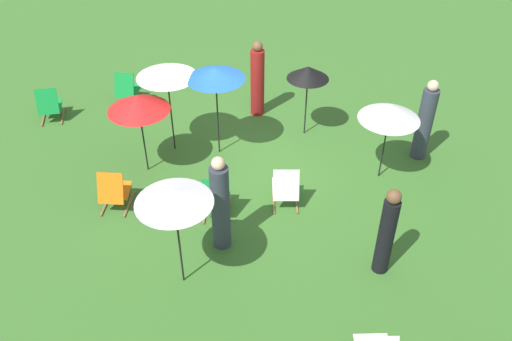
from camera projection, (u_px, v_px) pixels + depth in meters
ground_plane at (248, 155)px, 11.46m from camera, size 40.00×40.00×0.00m
deckchair_3 at (127, 89)px, 13.03m from camera, size 0.67×0.86×0.83m
deckchair_4 at (216, 198)px, 9.77m from camera, size 0.60×0.83×0.83m
deckchair_5 at (114, 191)px, 9.92m from camera, size 0.63×0.85×0.83m
deckchair_7 at (50, 105)px, 12.42m from camera, size 0.51×0.78×0.83m
deckchair_9 at (286, 188)px, 10.00m from camera, size 0.58×0.82×0.83m
umbrella_0 at (174, 197)px, 7.61m from camera, size 1.16×1.16×1.91m
umbrella_1 at (308, 73)px, 11.24m from camera, size 0.91×0.91×1.66m
umbrella_2 at (216, 74)px, 10.44m from camera, size 1.18×1.18×1.98m
umbrella_3 at (390, 112)px, 9.97m from camera, size 1.18×1.18×1.68m
umbrella_4 at (138, 103)px, 10.11m from camera, size 1.21×1.21×1.74m
umbrella_5 at (166, 72)px, 10.55m from camera, size 1.23×1.23×1.96m
person_0 at (387, 233)px, 8.39m from camera, size 0.37×0.37×1.69m
person_1 at (220, 206)px, 8.82m from camera, size 0.45×0.45×1.87m
person_2 at (425, 122)px, 10.93m from camera, size 0.40×0.40×1.81m
person_3 at (257, 80)px, 12.33m from camera, size 0.41×0.41×1.84m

